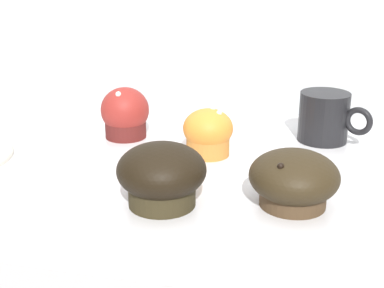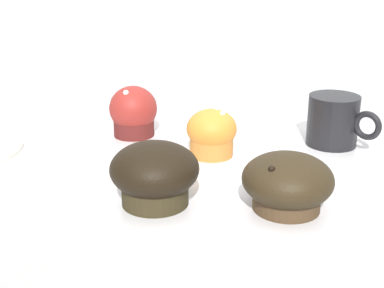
{
  "view_description": "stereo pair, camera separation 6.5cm",
  "coord_description": "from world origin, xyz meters",
  "px_view_note": "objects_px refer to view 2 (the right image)",
  "views": [
    {
      "loc": [
        0.28,
        -0.77,
        1.27
      ],
      "look_at": [
        0.1,
        -0.02,
        0.99
      ],
      "focal_mm": 50.0,
      "sensor_mm": 36.0,
      "label": 1
    },
    {
      "loc": [
        0.34,
        -0.75,
        1.27
      ],
      "look_at": [
        0.1,
        -0.02,
        0.99
      ],
      "focal_mm": 50.0,
      "sensor_mm": 36.0,
      "label": 2
    }
  ],
  "objects_px": {
    "muffin_back_left": "(212,133)",
    "muffin_back_right": "(155,174)",
    "muffin_front_center": "(287,183)",
    "coffee_cup": "(334,119)",
    "muffin_front_left": "(133,113)"
  },
  "relations": [
    {
      "from": "muffin_back_left",
      "to": "muffin_back_right",
      "type": "bearing_deg",
      "value": -96.17
    },
    {
      "from": "muffin_back_right",
      "to": "muffin_front_center",
      "type": "bearing_deg",
      "value": 12.92
    },
    {
      "from": "muffin_back_right",
      "to": "coffee_cup",
      "type": "height_order",
      "value": "coffee_cup"
    },
    {
      "from": "muffin_back_left",
      "to": "muffin_back_right",
      "type": "height_order",
      "value": "muffin_back_right"
    },
    {
      "from": "coffee_cup",
      "to": "muffin_front_center",
      "type": "bearing_deg",
      "value": -97.9
    },
    {
      "from": "muffin_back_left",
      "to": "coffee_cup",
      "type": "distance_m",
      "value": 0.22
    },
    {
      "from": "muffin_front_center",
      "to": "muffin_back_left",
      "type": "bearing_deg",
      "value": 133.38
    },
    {
      "from": "muffin_front_center",
      "to": "coffee_cup",
      "type": "height_order",
      "value": "coffee_cup"
    },
    {
      "from": "muffin_front_center",
      "to": "muffin_front_left",
      "type": "bearing_deg",
      "value": 146.08
    },
    {
      "from": "muffin_back_left",
      "to": "muffin_back_right",
      "type": "xyz_separation_m",
      "value": [
        -0.02,
        -0.2,
        0.0
      ]
    },
    {
      "from": "muffin_back_right",
      "to": "muffin_back_left",
      "type": "bearing_deg",
      "value": 83.83
    },
    {
      "from": "coffee_cup",
      "to": "muffin_back_right",
      "type": "bearing_deg",
      "value": -123.7
    },
    {
      "from": "muffin_front_center",
      "to": "coffee_cup",
      "type": "bearing_deg",
      "value": 82.1
    },
    {
      "from": "muffin_front_center",
      "to": "muffin_back_right",
      "type": "bearing_deg",
      "value": -167.08
    },
    {
      "from": "muffin_back_left",
      "to": "muffin_back_right",
      "type": "distance_m",
      "value": 0.2
    }
  ]
}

